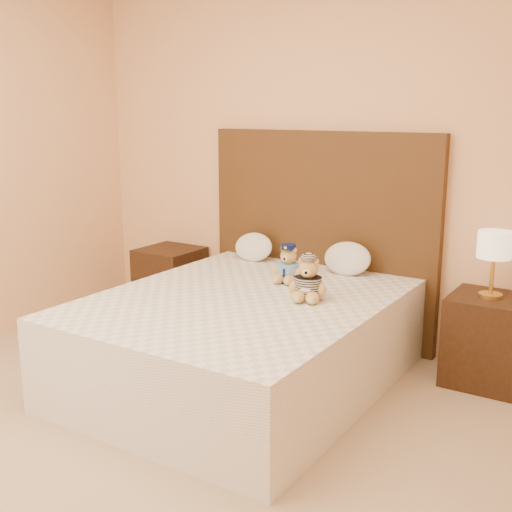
{
  "coord_description": "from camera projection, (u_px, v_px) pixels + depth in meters",
  "views": [
    {
      "loc": [
        2.06,
        -1.87,
        1.66
      ],
      "look_at": [
        -0.07,
        1.45,
        0.74
      ],
      "focal_mm": 45.0,
      "sensor_mm": 36.0,
      "label": 1
    }
  ],
  "objects": [
    {
      "name": "ground",
      "position": [
        101.0,
        472.0,
        2.99
      ],
      "size": [
        4.0,
        4.5,
        0.0
      ],
      "primitive_type": "cube",
      "color": "tan",
      "rests_on": "ground"
    },
    {
      "name": "room_walls",
      "position": [
        153.0,
        74.0,
        2.95
      ],
      "size": [
        4.04,
        4.52,
        2.72
      ],
      "color": "#F1B783",
      "rests_on": "ground"
    },
    {
      "name": "bed",
      "position": [
        243.0,
        340.0,
        3.91
      ],
      "size": [
        1.6,
        2.0,
        0.55
      ],
      "color": "white",
      "rests_on": "ground"
    },
    {
      "name": "headboard",
      "position": [
        321.0,
        236.0,
        4.63
      ],
      "size": [
        1.75,
        0.08,
        1.5
      ],
      "primitive_type": "cube",
      "color": "#452B14",
      "rests_on": "ground"
    },
    {
      "name": "nightstand_left",
      "position": [
        170.0,
        282.0,
        5.22
      ],
      "size": [
        0.45,
        0.45,
        0.55
      ],
      "primitive_type": "cube",
      "color": "#361E11",
      "rests_on": "ground"
    },
    {
      "name": "nightstand_right",
      "position": [
        487.0,
        340.0,
        3.91
      ],
      "size": [
        0.45,
        0.45,
        0.55
      ],
      "primitive_type": "cube",
      "color": "#361E11",
      "rests_on": "ground"
    },
    {
      "name": "lamp",
      "position": [
        494.0,
        248.0,
        3.78
      ],
      "size": [
        0.2,
        0.2,
        0.4
      ],
      "color": "gold",
      "rests_on": "nightstand_right"
    },
    {
      "name": "teddy_police",
      "position": [
        288.0,
        264.0,
        4.14
      ],
      "size": [
        0.23,
        0.22,
        0.25
      ],
      "primitive_type": null,
      "rotation": [
        0.0,
        0.0,
        0.09
      ],
      "color": "#BD8349",
      "rests_on": "bed"
    },
    {
      "name": "teddy_prisoner",
      "position": [
        308.0,
        279.0,
        3.75
      ],
      "size": [
        0.29,
        0.28,
        0.26
      ],
      "primitive_type": null,
      "rotation": [
        0.0,
        0.0,
        0.28
      ],
      "color": "#BD8349",
      "rests_on": "bed"
    },
    {
      "name": "pillow_left",
      "position": [
        254.0,
        246.0,
        4.75
      ],
      "size": [
        0.31,
        0.2,
        0.22
      ],
      "primitive_type": "ellipsoid",
      "color": "white",
      "rests_on": "bed"
    },
    {
      "name": "pillow_right",
      "position": [
        347.0,
        257.0,
        4.34
      ],
      "size": [
        0.34,
        0.22,
        0.24
      ],
      "primitive_type": "ellipsoid",
      "color": "white",
      "rests_on": "bed"
    }
  ]
}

